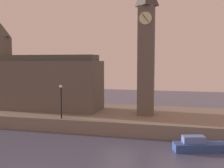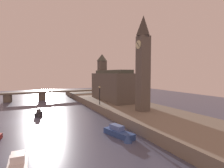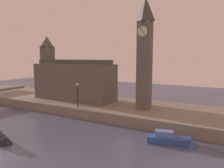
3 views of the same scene
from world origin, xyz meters
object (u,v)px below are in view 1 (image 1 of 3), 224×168
Objects in this scene: clock_tower at (146,44)px; boat_tour_blue at (205,146)px; parliament_hall at (41,82)px; streetlamp at (61,98)px.

boat_tour_blue is (6.27, -7.76, -9.59)m from clock_tower.
parliament_hall is 4.02× the size of streetlamp.
parliament_hall is (-14.47, 0.72, -4.84)m from clock_tower.
parliament_hall reaches higher than streetlamp.
clock_tower is 13.84m from boat_tour_blue.
boat_tour_blue is at bearing -11.76° from streetlamp.
clock_tower reaches higher than streetlamp.
streetlamp is (-9.10, -4.56, -6.16)m from clock_tower.
streetlamp reaches higher than boat_tour_blue.
clock_tower is 11.89m from streetlamp.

